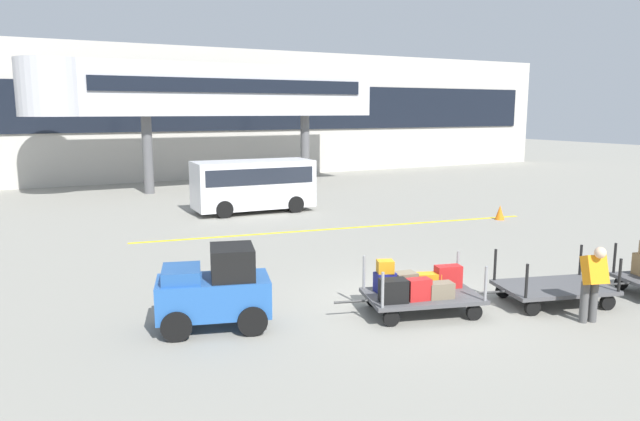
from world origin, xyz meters
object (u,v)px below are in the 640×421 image
object	(u,v)px
baggage_cart_middle	(554,288)
shuttle_van	(253,182)
baggage_handler	(593,280)
safety_cone_near	(500,213)
baggage_cart_lead	(418,289)
baggage_tug	(215,290)

from	to	relation	value
baggage_cart_middle	shuttle_van	distance (m)	14.01
baggage_handler	shuttle_van	bearing A→B (deg)	94.09
safety_cone_near	baggage_cart_middle	bearing A→B (deg)	-128.30
baggage_cart_middle	shuttle_van	size ratio (longest dim) A/B	0.63
baggage_cart_lead	baggage_cart_middle	size ratio (longest dim) A/B	1.00
shuttle_van	safety_cone_near	xyz separation A→B (m)	(7.64, -6.03, -0.96)
baggage_tug	shuttle_van	bearing A→B (deg)	65.38
baggage_handler	shuttle_van	distance (m)	15.13
baggage_cart_lead	safety_cone_near	world-z (taller)	baggage_cart_lead
baggage_handler	shuttle_van	size ratio (longest dim) A/B	0.32
baggage_tug	baggage_cart_middle	size ratio (longest dim) A/B	0.75
safety_cone_near	baggage_cart_lead	bearing A→B (deg)	-142.69
shuttle_van	baggage_handler	bearing A→B (deg)	-85.91
baggage_cart_lead	shuttle_van	world-z (taller)	shuttle_van
baggage_tug	safety_cone_near	distance (m)	14.37
baggage_tug	safety_cone_near	world-z (taller)	baggage_tug
baggage_cart_lead	baggage_handler	bearing A→B (deg)	-38.31
baggage_cart_middle	shuttle_van	bearing A→B (deg)	95.80
baggage_cart_middle	baggage_handler	distance (m)	1.33
safety_cone_near	baggage_handler	bearing A→B (deg)	-125.91
baggage_handler	safety_cone_near	size ratio (longest dim) A/B	2.84
baggage_cart_middle	safety_cone_near	xyz separation A→B (m)	(6.23, 7.88, -0.07)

